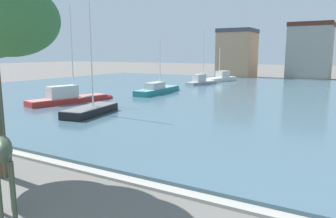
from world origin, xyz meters
TOP-DOWN VIEW (x-y plane):
  - harbor_water at (0.00, 36.09)m, footprint 85.21×54.24m
  - quay_edge_coping at (0.00, 8.72)m, footprint 85.21×0.50m
  - giraffe_statue at (-1.64, 4.64)m, footprint 2.19×1.57m
  - sailboat_teal at (-13.01, 32.36)m, footprint 2.14×9.23m
  - sailboat_red at (-16.28, 21.49)m, footprint 3.70×9.22m
  - sailboat_black at (-10.34, 17.96)m, footprint 2.71×6.22m
  - sailboat_grey at (-13.02, 44.93)m, footprint 3.13×6.57m
  - sailboat_white at (-12.69, 51.27)m, footprint 3.54×8.35m
  - townhouse_tall_gabled at (-14.26, 65.28)m, footprint 6.97×7.54m
  - townhouse_corner_house at (-0.53, 67.12)m, footprint 7.80×7.40m

SIDE VIEW (x-z plane):
  - quay_edge_coping at x=0.00m, z-range 0.00..0.12m
  - harbor_water at x=0.00m, z-range 0.00..0.27m
  - sailboat_black at x=-10.34m, z-range -3.89..4.87m
  - sailboat_teal at x=-13.01m, z-range -2.74..3.86m
  - sailboat_grey at x=-13.02m, z-range -3.56..4.78m
  - sailboat_red at x=-16.28m, z-range -4.07..5.35m
  - sailboat_white at x=-12.69m, z-range -2.33..3.62m
  - giraffe_statue at x=-1.64m, z-range 0.04..4.23m
  - townhouse_tall_gabled at x=-14.26m, z-range 0.01..9.91m
  - townhouse_corner_house at x=-0.53m, z-range 0.01..10.70m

